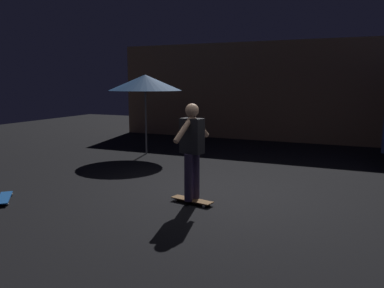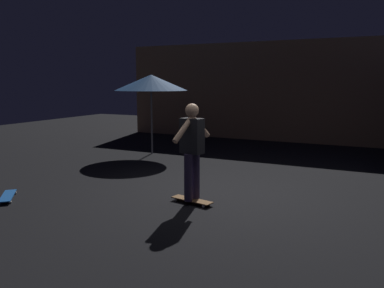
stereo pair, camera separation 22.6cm
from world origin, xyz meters
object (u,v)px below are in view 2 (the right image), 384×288
(skateboard_spare, at_px, (8,196))
(skater, at_px, (192,145))
(skateboard_ridden, at_px, (192,200))
(patio_umbrella, at_px, (151,83))

(skateboard_spare, relative_size, skater, 0.43)
(skateboard_ridden, xyz_separation_m, skater, (0.00, 0.00, 0.98))
(skateboard_spare, height_order, skater, skater)
(patio_umbrella, height_order, skater, patio_umbrella)
(skateboard_ridden, distance_m, skateboard_spare, 3.35)
(patio_umbrella, bearing_deg, skateboard_ridden, -50.27)
(skater, bearing_deg, patio_umbrella, 129.73)
(skateboard_ridden, bearing_deg, patio_umbrella, 129.73)
(skateboard_ridden, bearing_deg, skater, 0.00)
(patio_umbrella, relative_size, skateboard_ridden, 2.86)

